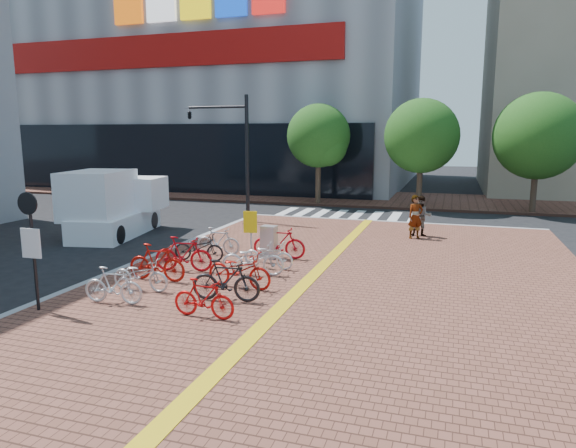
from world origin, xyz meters
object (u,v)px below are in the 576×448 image
(bike_4, at_px, (199,248))
(bike_1, at_px, (140,275))
(box_truck, at_px, (114,205))
(bike_2, at_px, (157,262))
(notice_sign, at_px, (31,237))
(bike_6, at_px, (204,298))
(pedestrian_b, at_px, (422,216))
(bike_11, at_px, (279,243))
(bike_3, at_px, (183,254))
(bike_7, at_px, (226,281))
(bike_10, at_px, (268,255))
(bike_0, at_px, (113,285))
(bike_8, at_px, (239,270))
(bike_9, at_px, (253,259))
(yellow_sign, at_px, (251,226))
(utility_box, at_px, (269,242))
(traffic_light_pole, at_px, (220,135))
(bike_5, at_px, (218,241))
(pedestrian_a, at_px, (415,217))

(bike_4, bearing_deg, bike_1, 174.61)
(box_truck, bearing_deg, bike_2, -45.78)
(bike_2, xyz_separation_m, notice_sign, (-1.37, -3.09, 1.26))
(bike_6, bearing_deg, pedestrian_b, -18.30)
(bike_11, relative_size, notice_sign, 0.64)
(bike_3, height_order, bike_7, bike_3)
(box_truck, bearing_deg, bike_10, -23.57)
(bike_6, bearing_deg, bike_0, 87.33)
(bike_8, bearing_deg, bike_10, 4.20)
(bike_6, xyz_separation_m, bike_9, (-0.27, 3.71, 0.03))
(bike_0, distance_m, bike_10, 5.05)
(bike_9, bearing_deg, yellow_sign, 13.56)
(bike_8, bearing_deg, bike_6, -170.89)
(bike_7, distance_m, utility_box, 4.65)
(bike_10, distance_m, box_truck, 9.11)
(bike_11, height_order, notice_sign, notice_sign)
(bike_2, distance_m, bike_6, 3.53)
(bike_4, distance_m, bike_9, 2.60)
(bike_2, distance_m, traffic_light_pole, 11.17)
(notice_sign, bearing_deg, yellow_sign, 63.51)
(bike_2, distance_m, box_truck, 8.27)
(bike_9, height_order, pedestrian_b, pedestrian_b)
(bike_0, bearing_deg, bike_10, -35.58)
(pedestrian_b, relative_size, utility_box, 1.51)
(bike_9, distance_m, bike_11, 2.22)
(bike_2, bearing_deg, bike_5, -4.99)
(bike_10, bearing_deg, bike_11, 6.36)
(bike_11, relative_size, box_truck, 0.35)
(bike_2, distance_m, bike_3, 1.17)
(bike_6, distance_m, pedestrian_b, 12.05)
(box_truck, bearing_deg, bike_4, -30.61)
(bike_3, height_order, utility_box, utility_box)
(bike_1, xyz_separation_m, pedestrian_b, (6.73, 9.96, 0.40))
(bike_4, bearing_deg, pedestrian_b, -52.18)
(bike_0, xyz_separation_m, bike_1, (0.01, 1.16, -0.04))
(bike_0, relative_size, bike_9, 0.83)
(bike_7, bearing_deg, pedestrian_a, -29.30)
(bike_2, xyz_separation_m, yellow_sign, (1.68, 3.04, 0.62))
(bike_3, xyz_separation_m, pedestrian_a, (6.38, 7.36, 0.34))
(bike_4, height_order, pedestrian_b, pedestrian_b)
(bike_4, relative_size, bike_10, 1.03)
(bike_7, distance_m, bike_8, 1.16)
(bike_1, height_order, traffic_light_pole, traffic_light_pole)
(pedestrian_b, distance_m, traffic_light_pole, 10.18)
(yellow_sign, relative_size, traffic_light_pole, 0.28)
(bike_3, xyz_separation_m, bike_4, (-0.17, 1.33, -0.10))
(bike_0, xyz_separation_m, bike_7, (2.58, 1.05, 0.06))
(bike_9, bearing_deg, traffic_light_pole, 20.04)
(pedestrian_b, height_order, traffic_light_pole, traffic_light_pole)
(bike_3, height_order, bike_8, bike_3)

